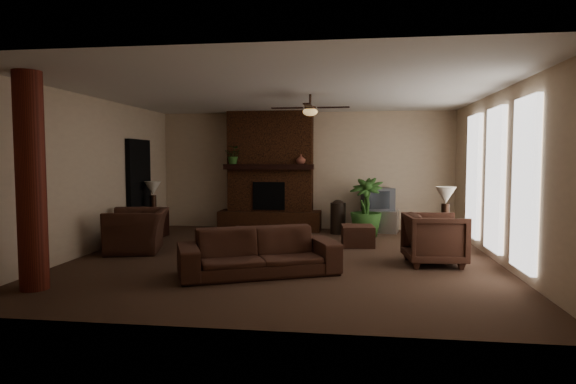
# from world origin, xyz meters

# --- Properties ---
(room_shell) EXTENTS (7.00, 7.00, 7.00)m
(room_shell) POSITION_xyz_m (0.00, 0.00, 1.40)
(room_shell) COLOR #4E3527
(room_shell) RESTS_ON ground
(fireplace) EXTENTS (2.40, 0.70, 2.80)m
(fireplace) POSITION_xyz_m (-0.80, 3.22, 1.16)
(fireplace) COLOR #4E2714
(fireplace) RESTS_ON ground
(windows) EXTENTS (0.08, 3.65, 2.35)m
(windows) POSITION_xyz_m (3.45, 0.20, 1.35)
(windows) COLOR white
(windows) RESTS_ON ground
(log_column) EXTENTS (0.36, 0.36, 2.80)m
(log_column) POSITION_xyz_m (-2.95, -2.40, 1.40)
(log_column) COLOR maroon
(log_column) RESTS_ON ground
(doorway) EXTENTS (0.10, 1.00, 2.10)m
(doorway) POSITION_xyz_m (-3.44, 1.80, 1.05)
(doorway) COLOR black
(doorway) RESTS_ON ground
(ceiling_fan) EXTENTS (1.35, 1.35, 0.37)m
(ceiling_fan) POSITION_xyz_m (0.40, 0.30, 2.53)
(ceiling_fan) COLOR #301E15
(ceiling_fan) RESTS_ON ceiling
(sofa) EXTENTS (2.37, 1.53, 0.90)m
(sofa) POSITION_xyz_m (-0.22, -1.22, 0.45)
(sofa) COLOR #472A1E
(sofa) RESTS_ON ground
(armchair_left) EXTENTS (1.04, 1.33, 1.02)m
(armchair_left) POSITION_xyz_m (-2.75, 0.23, 0.51)
(armchair_left) COLOR #472A1E
(armchair_left) RESTS_ON ground
(armchair_right) EXTENTS (0.90, 0.95, 0.91)m
(armchair_right) POSITION_xyz_m (2.44, -0.21, 0.45)
(armchair_right) COLOR #472A1E
(armchair_right) RESTS_ON ground
(coffee_table) EXTENTS (1.20, 0.70, 0.43)m
(coffee_table) POSITION_xyz_m (-0.43, 0.39, 0.37)
(coffee_table) COLOR black
(coffee_table) RESTS_ON ground
(ottoman) EXTENTS (0.65, 0.65, 0.40)m
(ottoman) POSITION_xyz_m (1.25, 1.26, 0.20)
(ottoman) COLOR #472A1E
(ottoman) RESTS_ON ground
(tv_stand) EXTENTS (0.93, 0.64, 0.50)m
(tv_stand) POSITION_xyz_m (1.75, 3.15, 0.25)
(tv_stand) COLOR #BDBDBF
(tv_stand) RESTS_ON ground
(tv) EXTENTS (0.78, 0.70, 0.52)m
(tv) POSITION_xyz_m (1.72, 3.14, 0.76)
(tv) COLOR #38383A
(tv) RESTS_ON tv_stand
(floor_vase) EXTENTS (0.34, 0.34, 0.77)m
(floor_vase) POSITION_xyz_m (0.82, 2.75, 0.43)
(floor_vase) COLOR black
(floor_vase) RESTS_ON ground
(floor_plant) EXTENTS (1.05, 1.42, 0.71)m
(floor_plant) POSITION_xyz_m (1.43, 2.49, 0.36)
(floor_plant) COLOR #2E5522
(floor_plant) RESTS_ON ground
(side_table_left) EXTENTS (0.52, 0.52, 0.55)m
(side_table_left) POSITION_xyz_m (-3.15, 1.86, 0.28)
(side_table_left) COLOR black
(side_table_left) RESTS_ON ground
(lamp_left) EXTENTS (0.38, 0.38, 0.65)m
(lamp_left) POSITION_xyz_m (-3.15, 1.85, 1.00)
(lamp_left) COLOR #301E15
(lamp_left) RESTS_ON side_table_left
(side_table_right) EXTENTS (0.52, 0.52, 0.55)m
(side_table_right) POSITION_xyz_m (2.81, 0.68, 0.28)
(side_table_right) COLOR black
(side_table_right) RESTS_ON ground
(lamp_right) EXTENTS (0.40, 0.40, 0.65)m
(lamp_right) POSITION_xyz_m (2.76, 0.66, 1.00)
(lamp_right) COLOR #301E15
(lamp_right) RESTS_ON side_table_right
(mantel_plant) EXTENTS (0.44, 0.47, 0.33)m
(mantel_plant) POSITION_xyz_m (-1.62, 2.93, 1.72)
(mantel_plant) COLOR #2E5522
(mantel_plant) RESTS_ON fireplace
(mantel_vase) EXTENTS (0.23, 0.24, 0.22)m
(mantel_vase) POSITION_xyz_m (-0.05, 2.99, 1.67)
(mantel_vase) COLOR brown
(mantel_vase) RESTS_ON fireplace
(book_a) EXTENTS (0.22, 0.07, 0.29)m
(book_a) POSITION_xyz_m (-0.69, 0.36, 0.57)
(book_a) COLOR #999999
(book_a) RESTS_ON coffee_table
(book_b) EXTENTS (0.21, 0.05, 0.29)m
(book_b) POSITION_xyz_m (-0.22, 0.28, 0.58)
(book_b) COLOR #999999
(book_b) RESTS_ON coffee_table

